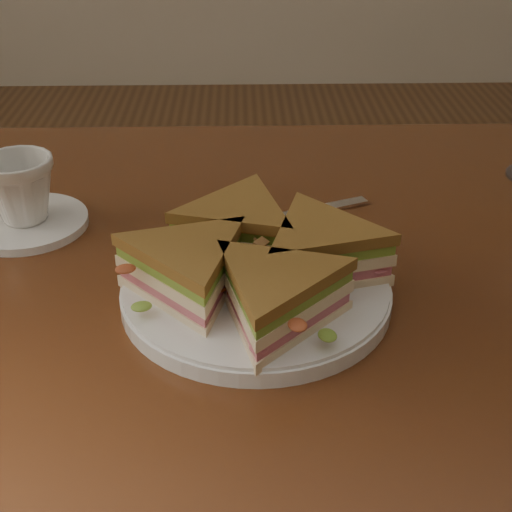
% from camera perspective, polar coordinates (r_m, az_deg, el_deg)
% --- Properties ---
extents(table, '(1.20, 0.80, 0.75)m').
position_cam_1_polar(table, '(0.83, 0.92, -5.92)').
color(table, '#3D1D0D').
rests_on(table, ground).
extents(plate, '(0.27, 0.27, 0.02)m').
position_cam_1_polar(plate, '(0.70, -0.00, -2.93)').
color(plate, white).
rests_on(plate, table).
extents(sandwich_wedges, '(0.31, 0.31, 0.06)m').
position_cam_1_polar(sandwich_wedges, '(0.68, -0.00, -0.36)').
color(sandwich_wedges, '#FDE6BB').
rests_on(sandwich_wedges, plate).
extents(crisps_mound, '(0.09, 0.09, 0.05)m').
position_cam_1_polar(crisps_mound, '(0.69, 0.00, -0.64)').
color(crisps_mound, '#C85319').
rests_on(crisps_mound, plate).
extents(spoon, '(0.18, 0.04, 0.01)m').
position_cam_1_polar(spoon, '(0.80, -3.78, 1.07)').
color(spoon, silver).
rests_on(spoon, table).
extents(knife, '(0.20, 0.09, 0.00)m').
position_cam_1_polar(knife, '(0.85, 2.07, 3.09)').
color(knife, silver).
rests_on(knife, table).
extents(saucer, '(0.14, 0.14, 0.01)m').
position_cam_1_polar(saucer, '(0.88, -17.86, 2.54)').
color(saucer, white).
rests_on(saucer, table).
extents(coffee_cup, '(0.10, 0.10, 0.08)m').
position_cam_1_polar(coffee_cup, '(0.86, -18.32, 5.08)').
color(coffee_cup, white).
rests_on(coffee_cup, saucer).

